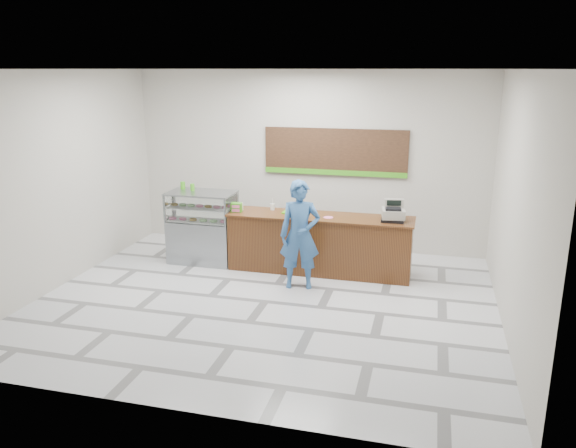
% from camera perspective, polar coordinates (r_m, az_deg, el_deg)
% --- Properties ---
extents(floor, '(7.00, 7.00, 0.00)m').
position_cam_1_polar(floor, '(8.84, -2.36, -7.88)').
color(floor, silver).
rests_on(floor, ground).
extents(back_wall, '(7.00, 0.00, 7.00)m').
position_cam_1_polar(back_wall, '(11.15, 2.01, 6.45)').
color(back_wall, '#BCB7AD').
rests_on(back_wall, floor).
extents(ceiling, '(7.00, 7.00, 0.00)m').
position_cam_1_polar(ceiling, '(8.11, -2.64, 15.46)').
color(ceiling, silver).
rests_on(ceiling, back_wall).
extents(sales_counter, '(3.26, 0.76, 1.03)m').
position_cam_1_polar(sales_counter, '(9.94, 3.23, -2.01)').
color(sales_counter, '#5B3214').
rests_on(sales_counter, floor).
extents(display_case, '(1.22, 0.72, 1.33)m').
position_cam_1_polar(display_case, '(10.53, -8.68, -0.25)').
color(display_case, gray).
rests_on(display_case, floor).
extents(menu_board, '(2.80, 0.06, 0.90)m').
position_cam_1_polar(menu_board, '(10.98, 4.80, 7.23)').
color(menu_board, black).
rests_on(menu_board, back_wall).
extents(cash_register, '(0.43, 0.44, 0.35)m').
position_cam_1_polar(cash_register, '(9.59, 10.65, 1.10)').
color(cash_register, black).
rests_on(cash_register, sales_counter).
extents(card_terminal, '(0.11, 0.18, 0.04)m').
position_cam_1_polar(card_terminal, '(9.56, 10.13, 0.40)').
color(card_terminal, black).
rests_on(card_terminal, sales_counter).
extents(serving_tray, '(0.35, 0.26, 0.02)m').
position_cam_1_polar(serving_tray, '(9.98, 0.47, 1.21)').
color(serving_tray, '#44B60F').
rests_on(serving_tray, sales_counter).
extents(napkin_box, '(0.17, 0.17, 0.13)m').
position_cam_1_polar(napkin_box, '(10.14, -5.09, 1.71)').
color(napkin_box, white).
rests_on(napkin_box, sales_counter).
extents(straw_cup, '(0.08, 0.08, 0.12)m').
position_cam_1_polar(straw_cup, '(10.17, -1.59, 1.75)').
color(straw_cup, silver).
rests_on(straw_cup, sales_counter).
extents(promo_box, '(0.19, 0.13, 0.17)m').
position_cam_1_polar(promo_box, '(10.06, -5.25, 1.69)').
color(promo_box, '#3E9A1A').
rests_on(promo_box, sales_counter).
extents(donut_decal, '(0.17, 0.17, 0.00)m').
position_cam_1_polar(donut_decal, '(9.68, 4.11, 0.67)').
color(donut_decal, pink).
rests_on(donut_decal, sales_counter).
extents(green_cup_left, '(0.09, 0.09, 0.14)m').
position_cam_1_polar(green_cup_left, '(10.69, -10.64, 3.87)').
color(green_cup_left, '#3E9A1A').
rests_on(green_cup_left, display_case).
extents(green_cup_right, '(0.08, 0.08, 0.12)m').
position_cam_1_polar(green_cup_right, '(10.53, -9.68, 3.71)').
color(green_cup_right, '#3E9A1A').
rests_on(green_cup_right, display_case).
extents(customer, '(0.73, 0.55, 1.80)m').
position_cam_1_polar(customer, '(9.12, 1.22, -1.11)').
color(customer, '#2F5B93').
rests_on(customer, floor).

